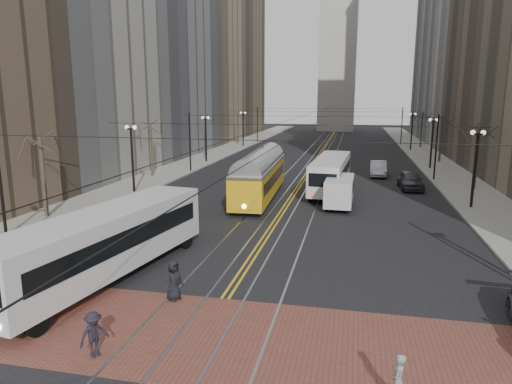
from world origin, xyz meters
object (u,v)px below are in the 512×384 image
at_px(streetcar, 260,180).
at_px(cargo_van, 339,193).
at_px(pedestrian_a, 174,280).
at_px(pedestrian_d, 94,334).
at_px(sedan_silver, 378,169).
at_px(sedan_grey, 410,180).
at_px(transit_bus, 106,246).
at_px(pedestrian_b, 398,381).
at_px(rear_bus, 331,175).

distance_m(streetcar, cargo_van, 6.73).
bearing_deg(pedestrian_a, cargo_van, 6.19).
relative_size(pedestrian_a, pedestrian_d, 1.10).
height_order(streetcar, sedan_silver, streetcar).
bearing_deg(cargo_van, sedan_grey, 55.90).
bearing_deg(transit_bus, pedestrian_b, -18.65).
distance_m(cargo_van, pedestrian_a, 18.97).
distance_m(rear_bus, pedestrian_a, 24.36).
relative_size(pedestrian_b, pedestrian_d, 1.00).
height_order(transit_bus, pedestrian_d, transit_bus).
distance_m(streetcar, rear_bus, 6.90).
bearing_deg(transit_bus, streetcar, 88.78).
bearing_deg(sedan_silver, pedestrian_d, -103.84).
distance_m(cargo_van, pedestrian_b, 23.11).
height_order(streetcar, pedestrian_b, streetcar).
distance_m(sedan_silver, pedestrian_d, 39.23).
bearing_deg(pedestrian_d, streetcar, 30.36).
distance_m(sedan_silver, pedestrian_b, 38.34).
bearing_deg(pedestrian_b, pedestrian_a, -104.98).
distance_m(rear_bus, sedan_silver, 10.55).
height_order(rear_bus, pedestrian_a, rear_bus).
height_order(rear_bus, sedan_grey, rear_bus).
bearing_deg(pedestrian_d, pedestrian_a, 20.33).
height_order(transit_bus, cargo_van, transit_bus).
xyz_separation_m(transit_bus, sedan_grey, (15.97, 25.03, -0.76)).
bearing_deg(pedestrian_b, rear_bus, -157.53).
distance_m(sedan_grey, sedan_silver, 7.26).
relative_size(cargo_van, pedestrian_d, 3.36).
height_order(rear_bus, pedestrian_d, rear_bus).
height_order(streetcar, pedestrian_d, streetcar).
bearing_deg(rear_bus, pedestrian_b, -80.15).
bearing_deg(pedestrian_a, rear_bus, 12.74).
distance_m(pedestrian_a, pedestrian_b, 9.75).
height_order(streetcar, cargo_van, streetcar).
bearing_deg(pedestrian_b, sedan_grey, -170.88).
relative_size(streetcar, cargo_van, 2.59).
xyz_separation_m(rear_bus, sedan_grey, (7.07, 2.71, -0.69)).
height_order(transit_bus, sedan_silver, transit_bus).
distance_m(transit_bus, pedestrian_d, 6.75).
relative_size(transit_bus, pedestrian_d, 8.30).
relative_size(transit_bus, pedestrian_a, 7.51).
xyz_separation_m(cargo_van, pedestrian_a, (-6.01, -17.99, -0.28)).
relative_size(rear_bus, pedestrian_a, 6.85).
bearing_deg(pedestrian_d, transit_bus, 57.85).
bearing_deg(rear_bus, pedestrian_a, -98.69).
relative_size(streetcar, pedestrian_a, 7.89).
xyz_separation_m(cargo_van, sedan_silver, (3.54, 15.33, -0.34)).
bearing_deg(cargo_van, sedan_silver, 78.37).
height_order(cargo_van, pedestrian_d, cargo_van).
bearing_deg(cargo_van, rear_bus, 100.92).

